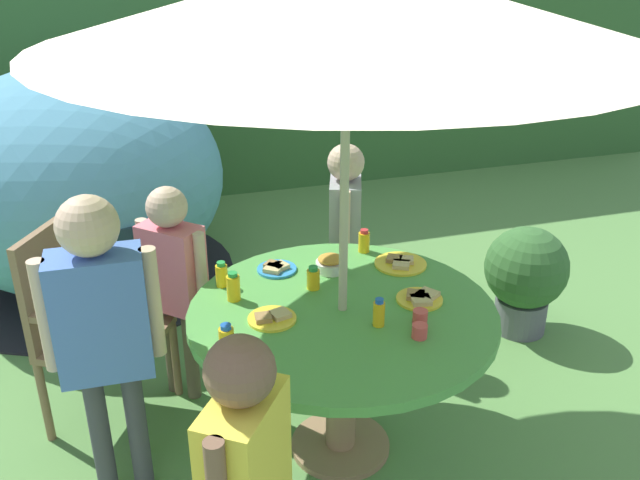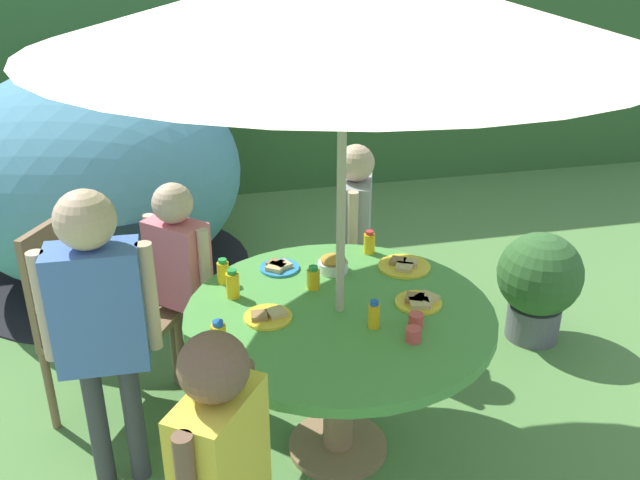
{
  "view_description": "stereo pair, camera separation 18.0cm",
  "coord_description": "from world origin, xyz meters",
  "px_view_note": "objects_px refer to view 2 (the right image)",
  "views": [
    {
      "loc": [
        -0.82,
        -2.37,
        2.22
      ],
      "look_at": [
        -0.04,
        0.2,
        0.98
      ],
      "focal_mm": 38.77,
      "sensor_mm": 36.0,
      "label": 1
    },
    {
      "loc": [
        -0.65,
        -2.42,
        2.22
      ],
      "look_at": [
        -0.04,
        0.2,
        0.98
      ],
      "focal_mm": 38.77,
      "sensor_mm": 36.0,
      "label": 2
    }
  ],
  "objects_px": {
    "garden_table": "(339,334)",
    "snack_bowl": "(333,264)",
    "child_in_grey_shirt": "(355,219)",
    "plate_far_left": "(404,266)",
    "juice_bottle_near_left": "(313,278)",
    "dome_tent": "(98,174)",
    "potted_plant": "(539,281)",
    "cup_near": "(416,320)",
    "plate_front_edge": "(419,301)",
    "juice_bottle_center_back": "(223,272)",
    "juice_bottle_mid_left": "(219,336)",
    "wooden_chair": "(91,309)",
    "child_in_pink_shirt": "(178,264)",
    "juice_bottle_far_right": "(374,315)",
    "plate_mid_right": "(268,316)",
    "child_in_blue_shirt": "(99,308)",
    "child_in_yellow_shirt": "(221,460)",
    "plate_center_front": "(279,267)",
    "cup_far": "(413,335)",
    "juice_bottle_near_right": "(233,284)",
    "patio_umbrella": "(344,1)",
    "juice_bottle_back_edge": "(369,243)"
  },
  "relations": [
    {
      "from": "juice_bottle_mid_left",
      "to": "child_in_yellow_shirt",
      "type": "bearing_deg",
      "value": -95.16
    },
    {
      "from": "juice_bottle_near_right",
      "to": "garden_table",
      "type": "bearing_deg",
      "value": -26.57
    },
    {
      "from": "patio_umbrella",
      "to": "cup_near",
      "type": "bearing_deg",
      "value": -36.5
    },
    {
      "from": "patio_umbrella",
      "to": "plate_center_front",
      "type": "distance_m",
      "value": 1.3
    },
    {
      "from": "child_in_pink_shirt",
      "to": "juice_bottle_center_back",
      "type": "xyz_separation_m",
      "value": [
        0.19,
        -0.28,
        0.07
      ]
    },
    {
      "from": "wooden_chair",
      "to": "child_in_blue_shirt",
      "type": "relative_size",
      "value": 0.74
    },
    {
      "from": "garden_table",
      "to": "snack_bowl",
      "type": "xyz_separation_m",
      "value": [
        0.06,
        0.35,
        0.16
      ]
    },
    {
      "from": "garden_table",
      "to": "juice_bottle_near_left",
      "type": "xyz_separation_m",
      "value": [
        -0.07,
        0.21,
        0.17
      ]
    },
    {
      "from": "plate_front_edge",
      "to": "patio_umbrella",
      "type": "bearing_deg",
      "value": 174.83
    },
    {
      "from": "child_in_pink_shirt",
      "to": "plate_mid_right",
      "type": "xyz_separation_m",
      "value": [
        0.34,
        -0.63,
        0.03
      ]
    },
    {
      "from": "plate_far_left",
      "to": "plate_center_front",
      "type": "distance_m",
      "value": 0.59
    },
    {
      "from": "wooden_chair",
      "to": "child_in_yellow_shirt",
      "type": "distance_m",
      "value": 1.5
    },
    {
      "from": "wooden_chair",
      "to": "plate_mid_right",
      "type": "height_order",
      "value": "wooden_chair"
    },
    {
      "from": "child_in_yellow_shirt",
      "to": "cup_far",
      "type": "relative_size",
      "value": 19.52
    },
    {
      "from": "plate_center_front",
      "to": "cup_far",
      "type": "relative_size",
      "value": 2.99
    },
    {
      "from": "garden_table",
      "to": "snack_bowl",
      "type": "relative_size",
      "value": 9.28
    },
    {
      "from": "potted_plant",
      "to": "cup_near",
      "type": "xyz_separation_m",
      "value": [
        -1.08,
        -0.86,
        0.4
      ]
    },
    {
      "from": "plate_front_edge",
      "to": "juice_bottle_center_back",
      "type": "relative_size",
      "value": 1.7
    },
    {
      "from": "plate_center_front",
      "to": "juice_bottle_mid_left",
      "type": "height_order",
      "value": "juice_bottle_mid_left"
    },
    {
      "from": "juice_bottle_near_left",
      "to": "snack_bowl",
      "type": "bearing_deg",
      "value": 48.27
    },
    {
      "from": "child_in_grey_shirt",
      "to": "plate_center_front",
      "type": "bearing_deg",
      "value": -26.54
    },
    {
      "from": "patio_umbrella",
      "to": "child_in_blue_shirt",
      "type": "xyz_separation_m",
      "value": [
        -0.96,
        0.03,
        -1.11
      ]
    },
    {
      "from": "juice_bottle_mid_left",
      "to": "cup_near",
      "type": "bearing_deg",
      "value": -1.28
    },
    {
      "from": "child_in_pink_shirt",
      "to": "child_in_blue_shirt",
      "type": "height_order",
      "value": "child_in_blue_shirt"
    },
    {
      "from": "child_in_pink_shirt",
      "to": "plate_far_left",
      "type": "distance_m",
      "value": 1.08
    },
    {
      "from": "juice_bottle_far_right",
      "to": "child_in_grey_shirt",
      "type": "bearing_deg",
      "value": 78.23
    },
    {
      "from": "juice_bottle_near_left",
      "to": "plate_front_edge",
      "type": "bearing_deg",
      "value": -30.35
    },
    {
      "from": "child_in_grey_shirt",
      "to": "plate_far_left",
      "type": "bearing_deg",
      "value": 26.13
    },
    {
      "from": "plate_mid_right",
      "to": "child_in_blue_shirt",
      "type": "bearing_deg",
      "value": 177.4
    },
    {
      "from": "dome_tent",
      "to": "juice_bottle_near_left",
      "type": "bearing_deg",
      "value": -64.53
    },
    {
      "from": "juice_bottle_mid_left",
      "to": "cup_near",
      "type": "distance_m",
      "value": 0.78
    },
    {
      "from": "plate_far_left",
      "to": "snack_bowl",
      "type": "bearing_deg",
      "value": 172.8
    },
    {
      "from": "juice_bottle_center_back",
      "to": "wooden_chair",
      "type": "bearing_deg",
      "value": 159.0
    },
    {
      "from": "snack_bowl",
      "to": "patio_umbrella",
      "type": "bearing_deg",
      "value": -99.6
    },
    {
      "from": "juice_bottle_center_back",
      "to": "cup_near",
      "type": "distance_m",
      "value": 0.9
    },
    {
      "from": "juice_bottle_near_right",
      "to": "potted_plant",
      "type": "bearing_deg",
      "value": 14.38
    },
    {
      "from": "child_in_blue_shirt",
      "to": "dome_tent",
      "type": "bearing_deg",
      "value": 95.71
    },
    {
      "from": "juice_bottle_far_right",
      "to": "juice_bottle_mid_left",
      "type": "height_order",
      "value": "same"
    },
    {
      "from": "garden_table",
      "to": "plate_far_left",
      "type": "relative_size",
      "value": 5.28
    },
    {
      "from": "juice_bottle_back_edge",
      "to": "garden_table",
      "type": "bearing_deg",
      "value": -119.22
    },
    {
      "from": "dome_tent",
      "to": "cup_near",
      "type": "height_order",
      "value": "dome_tent"
    },
    {
      "from": "wooden_chair",
      "to": "dome_tent",
      "type": "relative_size",
      "value": 0.49
    },
    {
      "from": "juice_bottle_near_left",
      "to": "juice_bottle_center_back",
      "type": "xyz_separation_m",
      "value": [
        -0.38,
        0.14,
        0.01
      ]
    },
    {
      "from": "plate_front_edge",
      "to": "juice_bottle_center_back",
      "type": "xyz_separation_m",
      "value": [
        -0.79,
        0.38,
        0.04
      ]
    },
    {
      "from": "child_in_pink_shirt",
      "to": "juice_bottle_mid_left",
      "type": "bearing_deg",
      "value": -36.95
    },
    {
      "from": "wooden_chair",
      "to": "juice_bottle_mid_left",
      "type": "height_order",
      "value": "wooden_chair"
    },
    {
      "from": "garden_table",
      "to": "child_in_pink_shirt",
      "type": "bearing_deg",
      "value": 135.49
    },
    {
      "from": "child_in_grey_shirt",
      "to": "juice_bottle_mid_left",
      "type": "relative_size",
      "value": 9.55
    },
    {
      "from": "juice_bottle_center_back",
      "to": "juice_bottle_mid_left",
      "type": "relative_size",
      "value": 0.97
    },
    {
      "from": "dome_tent",
      "to": "plate_far_left",
      "type": "relative_size",
      "value": 8.24
    }
  ]
}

